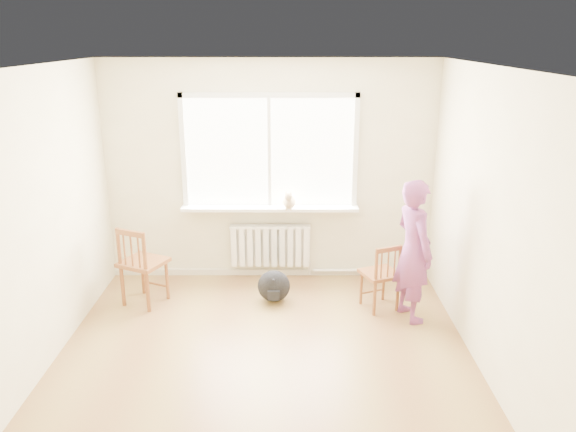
{
  "coord_description": "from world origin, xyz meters",
  "views": [
    {
      "loc": [
        0.24,
        -4.4,
        2.95
      ],
      "look_at": [
        0.22,
        1.2,
        1.13
      ],
      "focal_mm": 35.0,
      "sensor_mm": 36.0,
      "label": 1
    }
  ],
  "objects_px": {
    "chair_right": "(382,277)",
    "cat": "(289,201)",
    "backpack": "(274,286)",
    "chair_left": "(141,266)",
    "person": "(413,251)"
  },
  "relations": [
    {
      "from": "cat",
      "to": "backpack",
      "type": "xyz_separation_m",
      "value": [
        -0.18,
        -0.56,
        -0.86
      ]
    },
    {
      "from": "chair_left",
      "to": "cat",
      "type": "distance_m",
      "value": 1.88
    },
    {
      "from": "person",
      "to": "backpack",
      "type": "distance_m",
      "value": 1.65
    },
    {
      "from": "backpack",
      "to": "person",
      "type": "bearing_deg",
      "value": -14.29
    },
    {
      "from": "person",
      "to": "backpack",
      "type": "relative_size",
      "value": 4.13
    },
    {
      "from": "person",
      "to": "cat",
      "type": "relative_size",
      "value": 4.13
    },
    {
      "from": "cat",
      "to": "backpack",
      "type": "height_order",
      "value": "cat"
    },
    {
      "from": "chair_right",
      "to": "person",
      "type": "distance_m",
      "value": 0.51
    },
    {
      "from": "person",
      "to": "cat",
      "type": "height_order",
      "value": "person"
    },
    {
      "from": "backpack",
      "to": "chair_left",
      "type": "bearing_deg",
      "value": -177.0
    },
    {
      "from": "person",
      "to": "cat",
      "type": "distance_m",
      "value": 1.64
    },
    {
      "from": "chair_right",
      "to": "cat",
      "type": "distance_m",
      "value": 1.44
    },
    {
      "from": "cat",
      "to": "person",
      "type": "bearing_deg",
      "value": -31.1
    },
    {
      "from": "chair_left",
      "to": "cat",
      "type": "relative_size",
      "value": 2.49
    },
    {
      "from": "chair_left",
      "to": "backpack",
      "type": "height_order",
      "value": "chair_left"
    }
  ]
}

